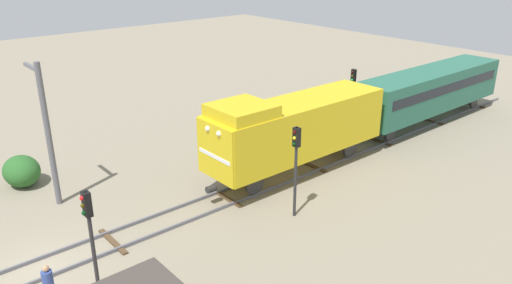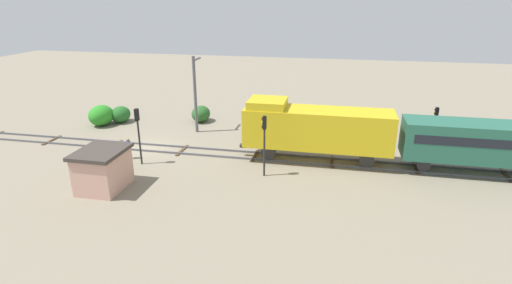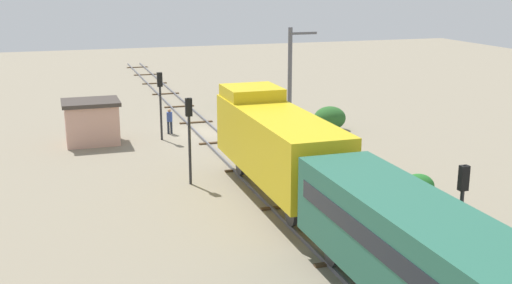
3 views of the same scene
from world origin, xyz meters
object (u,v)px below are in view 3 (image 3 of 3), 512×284
Objects in this scene: passenger_car_leading at (439,264)px; relay_hut at (92,122)px; locomotive at (276,141)px; worker_near_track at (170,119)px; catenary_mast at (291,79)px; traffic_signal_far at (462,197)px; traffic_signal_near at (160,93)px; traffic_signal_mid at (189,125)px.

relay_hut is (7.50, -26.66, -1.13)m from passenger_car_leading.
worker_near_track is at bearing -80.46° from locomotive.
locomotive is at bearing 119.38° from relay_hut.
catenary_mast reaches higher than worker_near_track.
traffic_signal_far is at bearing 179.48° from worker_near_track.
traffic_signal_near is (3.20, -12.85, 0.25)m from locomotive.
locomotive is 3.31× the size of relay_hut.
relay_hut is (7.50, -13.32, -1.38)m from locomotive.
locomotive is 6.82× the size of worker_near_track.
worker_near_track is (2.40, -27.61, -1.53)m from passenger_car_leading.
catenary_mast is (-1.47, -20.56, 1.09)m from traffic_signal_far.
catenary_mast is 12.95m from relay_hut.
worker_near_track is (6.00, -23.53, -1.71)m from traffic_signal_far.
worker_near_track is at bearing -169.38° from relay_hut.
locomotive is 13.34m from passenger_car_leading.
passenger_car_leading is 3.62× the size of traffic_signal_far.
locomotive reaches higher than worker_near_track.
relay_hut is at bearing -6.23° from traffic_signal_near.
locomotive is at bearing 65.85° from catenary_mast.
traffic_signal_mid reaches higher than traffic_signal_near.
passenger_car_leading is at bearing 170.14° from worker_near_track.
traffic_signal_mid is at bearing -78.43° from passenger_car_leading.
passenger_car_leading reaches higher than relay_hut.
passenger_car_leading is 4.00× the size of relay_hut.
catenary_mast is (-8.27, 1.55, 0.76)m from traffic_signal_near.
relay_hut is at bearing 85.80° from worker_near_track.
catenary_mast reaches higher than traffic_signal_near.
traffic_signal_mid is (3.40, -3.27, 0.29)m from locomotive.
worker_near_track is 0.24× the size of catenary_mast.
traffic_signal_mid is at bearing -43.91° from locomotive.
catenary_mast is at bearing -94.09° from traffic_signal_far.
traffic_signal_far is (-3.60, -4.08, 0.18)m from passenger_car_leading.
traffic_signal_near is 2.57× the size of worker_near_track.
traffic_signal_mid is at bearing 159.98° from worker_near_track.
traffic_signal_near is at bearing -72.90° from traffic_signal_far.
worker_near_track is 8.51m from catenary_mast.
catenary_mast reaches higher than locomotive.
traffic_signal_far is at bearing 85.91° from catenary_mast.
catenary_mast is 2.03× the size of relay_hut.
traffic_signal_near is at bearing -83.03° from passenger_car_leading.
traffic_signal_mid is 2.60× the size of worker_near_track.
locomotive is 2.66× the size of traffic_signal_near.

